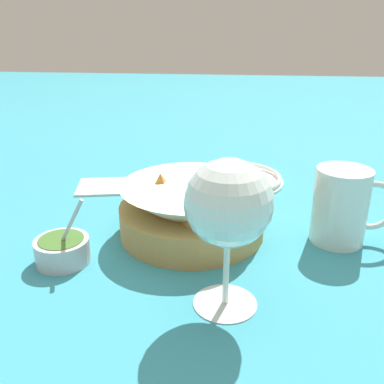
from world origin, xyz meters
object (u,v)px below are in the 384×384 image
(beer_mug, at_px, (341,207))
(side_plate, at_px, (236,178))
(sauce_cup, at_px, (62,249))
(food_basket, at_px, (192,210))
(wine_glass, at_px, (228,207))

(beer_mug, relative_size, side_plate, 0.64)
(sauce_cup, bearing_deg, side_plate, 55.85)
(beer_mug, xyz_separation_m, side_plate, (-0.15, 0.23, -0.04))
(food_basket, height_order, wine_glass, wine_glass)
(side_plate, bearing_deg, wine_glass, -90.80)
(sauce_cup, distance_m, side_plate, 0.40)
(food_basket, distance_m, sauce_cup, 0.20)
(food_basket, bearing_deg, wine_glass, -71.78)
(side_plate, bearing_deg, sauce_cup, -124.15)
(food_basket, xyz_separation_m, beer_mug, (0.22, 0.00, 0.01))
(beer_mug, distance_m, side_plate, 0.28)
(food_basket, distance_m, side_plate, 0.24)
(sauce_cup, height_order, side_plate, sauce_cup)
(beer_mug, height_order, side_plate, beer_mug)
(wine_glass, bearing_deg, food_basket, 108.22)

